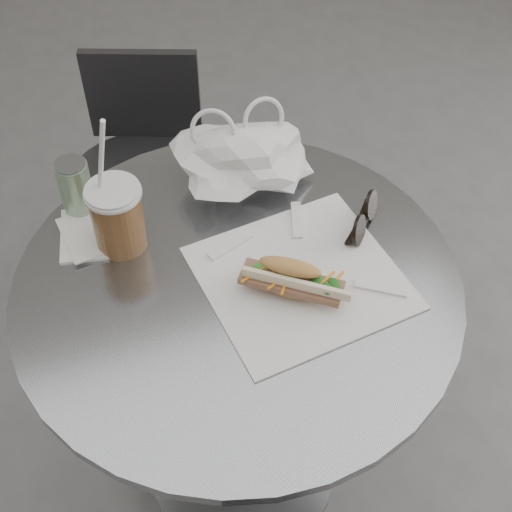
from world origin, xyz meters
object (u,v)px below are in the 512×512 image
object	(u,v)px
banh_mi	(291,279)
sunglasses	(363,219)
cafe_table	(240,369)
drink_can	(76,187)
chair_far	(148,204)
iced_coffee	(117,216)

from	to	relation	value
banh_mi	sunglasses	world-z (taller)	banh_mi
banh_mi	sunglasses	bearing A→B (deg)	65.91
cafe_table	drink_can	xyz separation A→B (m)	(-0.21, 0.26, 0.33)
chair_far	iced_coffee	xyz separation A→B (m)	(-0.13, -0.52, 0.49)
chair_far	drink_can	bearing A→B (deg)	87.04
banh_mi	iced_coffee	distance (m)	0.31
chair_far	banh_mi	xyz separation A→B (m)	(0.10, -0.72, 0.46)
iced_coffee	cafe_table	bearing A→B (deg)	-43.26
chair_far	banh_mi	world-z (taller)	banh_mi
cafe_table	sunglasses	size ratio (longest dim) A/B	7.25
cafe_table	iced_coffee	world-z (taller)	iced_coffee
drink_can	sunglasses	bearing A→B (deg)	-25.37
iced_coffee	sunglasses	world-z (taller)	iced_coffee
iced_coffee	sunglasses	distance (m)	0.43
banh_mi	iced_coffee	bearing A→B (deg)	176.48
iced_coffee	drink_can	bearing A→B (deg)	115.78
cafe_table	iced_coffee	distance (m)	0.41
iced_coffee	drink_can	size ratio (longest dim) A/B	2.49
cafe_table	drink_can	world-z (taller)	drink_can
cafe_table	banh_mi	xyz separation A→B (m)	(0.07, -0.06, 0.31)
chair_far	drink_can	xyz separation A→B (m)	(-0.18, -0.41, 0.48)
iced_coffee	banh_mi	bearing A→B (deg)	-41.51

